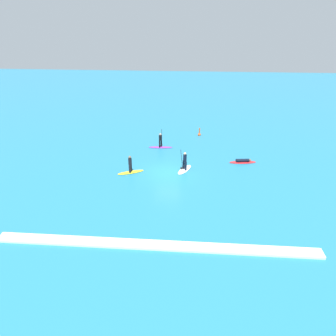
{
  "coord_description": "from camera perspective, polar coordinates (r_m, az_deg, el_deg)",
  "views": [
    {
      "loc": [
        2.08,
        -26.94,
        14.01
      ],
      "look_at": [
        0.0,
        0.0,
        0.5
      ],
      "focal_mm": 33.09,
      "sensor_mm": 36.0,
      "label": 1
    }
  ],
  "objects": [
    {
      "name": "surfer_on_red_board",
      "position": [
        33.38,
        13.61,
        1.22
      ],
      "size": [
        2.89,
        1.11,
        0.41
      ],
      "rotation": [
        0.0,
        0.0,
        0.13
      ],
      "color": "red",
      "rests_on": "ground_plane"
    },
    {
      "name": "surfer_on_white_board",
      "position": [
        30.73,
        3.08,
        0.59
      ],
      "size": [
        1.73,
        2.5,
        2.18
      ],
      "rotation": [
        0.0,
        0.0,
        4.27
      ],
      "color": "white",
      "rests_on": "ground_plane"
    },
    {
      "name": "ground_plane",
      "position": [
        30.44,
        0.0,
        -0.84
      ],
      "size": [
        120.0,
        120.0,
        0.0
      ],
      "primitive_type": "plane",
      "color": "teal",
      "rests_on": "ground"
    },
    {
      "name": "surfer_on_yellow_board",
      "position": [
        30.41,
        -6.93,
        -0.05
      ],
      "size": [
        2.64,
        1.64,
        1.8
      ],
      "rotation": [
        0.0,
        0.0,
        0.42
      ],
      "color": "yellow",
      "rests_on": "ground_plane"
    },
    {
      "name": "wave_crest",
      "position": [
        21.41,
        -2.29,
        -14.02
      ],
      "size": [
        21.85,
        0.9,
        0.18
      ],
      "primitive_type": "cube",
      "color": "white",
      "rests_on": "ground_plane"
    },
    {
      "name": "surfer_on_purple_board",
      "position": [
        36.0,
        -1.4,
        4.58
      ],
      "size": [
        2.79,
        0.74,
        2.21
      ],
      "rotation": [
        0.0,
        0.0,
        0.05
      ],
      "color": "purple",
      "rests_on": "ground_plane"
    },
    {
      "name": "marker_buoy",
      "position": [
        40.09,
        5.8,
        6.27
      ],
      "size": [
        0.39,
        0.39,
        1.08
      ],
      "color": "#E55119",
      "rests_on": "ground_plane"
    }
  ]
}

